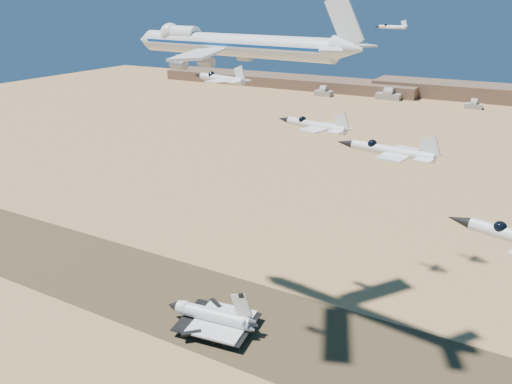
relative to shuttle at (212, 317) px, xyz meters
The scene contains 14 objects.
ground 13.10m from the shuttle, 124.88° to the left, with size 1200.00×1200.00×0.00m, color tan.
runway 13.08m from the shuttle, 124.88° to the left, with size 600.00×50.00×0.06m, color brown.
ridgeline 540.48m from the shuttle, 83.80° to the left, with size 960.00×90.00×18.00m.
hangars 493.58m from the shuttle, 98.27° to the left, with size 200.50×29.50×30.00m.
shuttle is the anchor object (origin of this frame).
carrier_747 96.74m from the shuttle, 92.91° to the left, with size 89.21×68.34×22.15m.
crew_a 9.67m from the shuttle, 42.38° to the right, with size 0.68×0.45×1.86m, color #BB670B.
crew_b 12.39m from the shuttle, 37.52° to the right, with size 0.88×0.50×1.80m, color #BB670B.
crew_c 11.56m from the shuttle, 54.61° to the right, with size 0.95×0.48×1.62m, color #BB670B.
chase_jet_a 102.82m from the shuttle, 50.33° to the right, with size 16.40×9.47×4.17m.
chase_jet_b 110.89m from the shuttle, 37.85° to the right, with size 16.17×9.32×4.10m.
chase_jet_c 128.43m from the shuttle, 38.67° to the right, with size 15.59×8.63×3.90m.
chase_jet_e 116.00m from the shuttle, 70.07° to the left, with size 14.16×8.02×3.56m.
chase_jet_f 132.62m from the shuttle, 66.03° to the left, with size 14.15×8.09×3.58m.
Camera 1 is at (96.31, -138.29, 113.30)m, focal length 35.00 mm.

